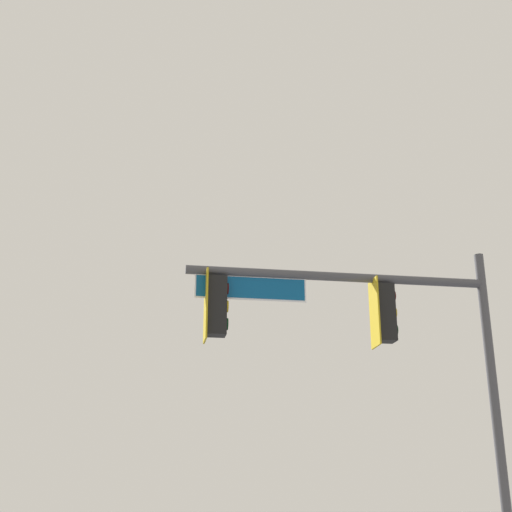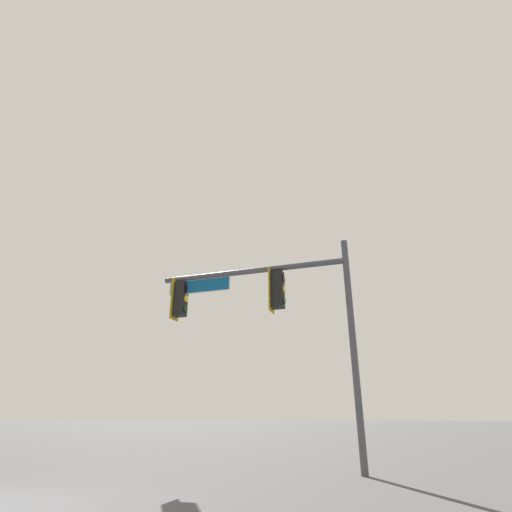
{
  "view_description": "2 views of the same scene",
  "coord_description": "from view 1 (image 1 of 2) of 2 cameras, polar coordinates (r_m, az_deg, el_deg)",
  "views": [
    {
      "loc": [
        0.84,
        6.65,
        1.29
      ],
      "look_at": [
        -0.48,
        -5.24,
        5.52
      ],
      "focal_mm": 50.0,
      "sensor_mm": 36.0,
      "label": 1
    },
    {
      "loc": [
        -6.39,
        4.68,
        1.27
      ],
      "look_at": [
        -2.02,
        -6.76,
        6.24
      ],
      "focal_mm": 28.0,
      "sensor_mm": 36.0,
      "label": 2
    }
  ],
  "objects": [
    {
      "name": "signal_pole_near",
      "position": [
        13.39,
        8.14,
        -5.63
      ],
      "size": [
        5.85,
        0.67,
        6.0
      ],
      "color": "#47474C",
      "rests_on": "ground_plane"
    }
  ]
}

